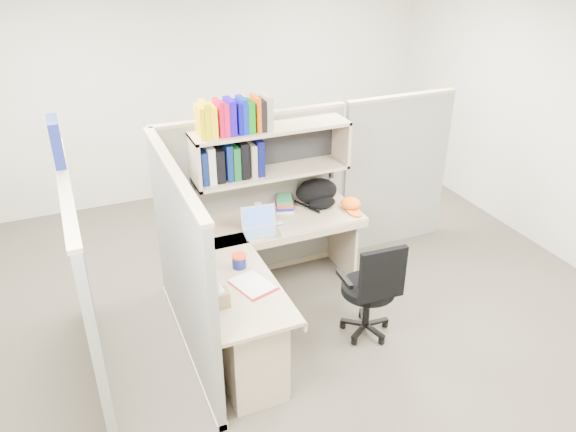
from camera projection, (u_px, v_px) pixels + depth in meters
name	position (u px, v px, depth m)	size (l,w,h in m)	color
ground	(292.00, 323.00, 4.91)	(6.00, 6.00, 0.00)	#3A352D
room_shell	(293.00, 149.00, 4.15)	(6.00, 6.00, 6.00)	#BCB7AA
cubicle	(231.00, 217.00, 4.73)	(3.79, 1.84, 1.95)	slate
desk	(258.00, 312.00, 4.33)	(1.74, 1.75, 0.73)	tan
laptop	(261.00, 222.00, 4.79)	(0.30, 0.30, 0.22)	silver
backpack	(319.00, 194.00, 5.26)	(0.41, 0.32, 0.24)	black
orange_cap	(351.00, 203.00, 5.23)	(0.19, 0.22, 0.10)	orange
snack_canister	(239.00, 261.00, 4.34)	(0.11, 0.11, 0.11)	#0E1856
tissue_box	(220.00, 294.00, 3.89)	(0.12, 0.12, 0.19)	#8C764F
mouse	(279.00, 223.00, 4.97)	(0.10, 0.06, 0.04)	#99ADD9
paper_cup	(258.00, 207.00, 5.17)	(0.06, 0.06, 0.09)	white
book_stack	(284.00, 203.00, 5.22)	(0.17, 0.23, 0.11)	gray
loose_paper	(252.00, 284.00, 4.16)	(0.23, 0.31, 0.00)	silver
task_chair	(369.00, 303.00, 4.61)	(0.50, 0.46, 0.94)	black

